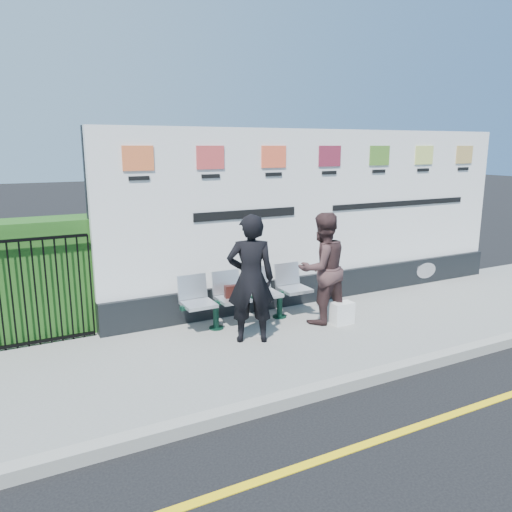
{
  "coord_description": "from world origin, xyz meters",
  "views": [
    {
      "loc": [
        -4.63,
        -3.35,
        2.84
      ],
      "look_at": [
        -1.31,
        3.02,
        1.25
      ],
      "focal_mm": 35.0,
      "sensor_mm": 36.0,
      "label": 1
    }
  ],
  "objects": [
    {
      "name": "yellow_line",
      "position": [
        0.0,
        0.0,
        0.0
      ],
      "size": [
        14.0,
        0.1,
        0.01
      ],
      "primitive_type": "cube",
      "color": "yellow",
      "rests_on": "ground"
    },
    {
      "name": "kerb",
      "position": [
        0.0,
        1.0,
        0.07
      ],
      "size": [
        14.0,
        0.18,
        0.14
      ],
      "primitive_type": "cube",
      "color": "gray",
      "rests_on": "ground"
    },
    {
      "name": "pavement",
      "position": [
        0.0,
        2.5,
        0.06
      ],
      "size": [
        14.0,
        3.0,
        0.12
      ],
      "primitive_type": "cube",
      "color": "gray",
      "rests_on": "ground"
    },
    {
      "name": "woman_right",
      "position": [
        -0.26,
        2.82,
        0.99
      ],
      "size": [
        0.88,
        0.7,
        1.74
      ],
      "primitive_type": "imported",
      "rotation": [
        0.0,
        0.0,
        3.19
      ],
      "color": "#3D2727",
      "rests_on": "pavement"
    },
    {
      "name": "hedge",
      "position": [
        -4.58,
        4.3,
        0.97
      ],
      "size": [
        2.35,
        0.7,
        1.7
      ],
      "primitive_type": "cube",
      "color": "#215218",
      "rests_on": "pavement"
    },
    {
      "name": "railing",
      "position": [
        -4.58,
        3.85,
        0.89
      ],
      "size": [
        2.05,
        0.06,
        1.54
      ],
      "primitive_type": null,
      "color": "black",
      "rests_on": "pavement"
    },
    {
      "name": "woman_left",
      "position": [
        -1.6,
        2.63,
        1.03
      ],
      "size": [
        0.78,
        0.66,
        1.82
      ],
      "primitive_type": "imported",
      "rotation": [
        0.0,
        0.0,
        2.73
      ],
      "color": "black",
      "rests_on": "pavement"
    },
    {
      "name": "handbag_brown",
      "position": [
        -1.57,
        3.3,
        0.67
      ],
      "size": [
        0.25,
        0.13,
        0.19
      ],
      "primitive_type": "cube",
      "rotation": [
        0.0,
        0.0,
        -0.1
      ],
      "color": "black",
      "rests_on": "bench"
    },
    {
      "name": "billboard",
      "position": [
        0.5,
        3.85,
        1.42
      ],
      "size": [
        8.0,
        0.3,
        3.0
      ],
      "color": "black",
      "rests_on": "pavement"
    },
    {
      "name": "carrier_bag_white",
      "position": [
        -0.03,
        2.58,
        0.29
      ],
      "size": [
        0.34,
        0.21,
        0.34
      ],
      "primitive_type": "cube",
      "color": "silver",
      "rests_on": "pavement"
    },
    {
      "name": "ground",
      "position": [
        0.0,
        0.0,
        0.0
      ],
      "size": [
        80.0,
        80.0,
        0.0
      ],
      "primitive_type": "plane",
      "color": "black"
    },
    {
      "name": "bench",
      "position": [
        -1.3,
        3.3,
        0.35
      ],
      "size": [
        2.13,
        0.56,
        0.46
      ],
      "primitive_type": null,
      "rotation": [
        0.0,
        0.0,
        0.0
      ],
      "color": "silver",
      "rests_on": "pavement"
    }
  ]
}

